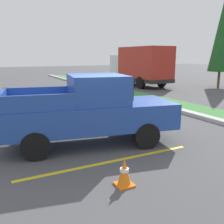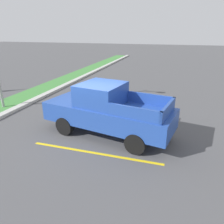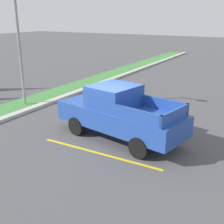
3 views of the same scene
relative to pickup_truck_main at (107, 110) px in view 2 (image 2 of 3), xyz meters
The scene contains 5 objects.
ground_plane 1.20m from the pickup_truck_main, 92.30° to the left, with size 120.00×120.00×0.00m, color #4C4C4F.
parking_line_near 1.87m from the pickup_truck_main, behind, with size 0.12×4.80×0.01m, color yellow.
parking_line_far 1.86m from the pickup_truck_main, ahead, with size 0.12×4.80×0.01m, color yellow.
pickup_truck_main is the anchor object (origin of this frame).
traffic_cone 2.88m from the pickup_truck_main, ahead, with size 0.36×0.36×0.60m.
Camera 2 is at (-7.47, -3.10, 4.04)m, focal length 33.89 mm.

